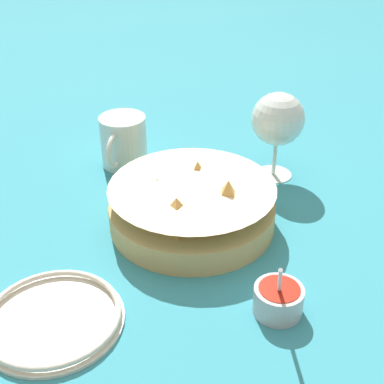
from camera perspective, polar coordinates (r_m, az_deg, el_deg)
ground_plane at (r=0.87m, az=-0.97°, el=-2.88°), size 4.00×4.00×0.00m
food_basket at (r=0.84m, az=-0.02°, el=-1.65°), size 0.26×0.26×0.09m
sauce_cup at (r=0.70m, az=9.19°, el=-11.17°), size 0.07×0.06×0.10m
wine_glass at (r=0.95m, az=9.15°, el=7.46°), size 0.09×0.09×0.16m
beer_mug at (r=1.01m, az=-7.32°, el=5.21°), size 0.12×0.09×0.10m
side_plate at (r=0.71m, az=-14.61°, el=-12.85°), size 0.18×0.18×0.01m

